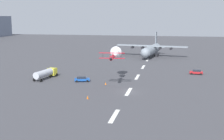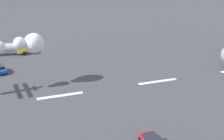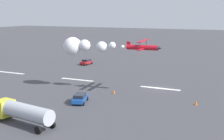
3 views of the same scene
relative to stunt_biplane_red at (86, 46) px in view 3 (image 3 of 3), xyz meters
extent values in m
plane|color=#424247|center=(-13.09, -5.92, -8.18)|extent=(440.00, 440.00, 0.00)
cube|color=white|center=(-13.09, -5.92, -8.18)|extent=(8.00, 0.90, 0.01)
cube|color=white|center=(5.80, -5.92, -8.18)|extent=(8.00, 0.90, 0.01)
cube|color=white|center=(24.70, -5.92, -8.18)|extent=(8.00, 0.90, 0.01)
cylinder|color=red|center=(-10.96, -1.18, 0.19)|extent=(5.71, 1.50, 0.92)
cube|color=red|center=(-11.16, -1.20, 0.04)|extent=(1.37, 6.75, 0.12)
cube|color=red|center=(-11.16, -1.20, 1.40)|extent=(1.37, 6.75, 0.12)
cylinder|color=black|center=(-10.91, -3.53, 0.72)|extent=(0.08, 0.08, 1.36)
cylinder|color=black|center=(-11.40, 1.14, 0.72)|extent=(0.08, 0.08, 1.36)
cube|color=red|center=(-8.43, -0.91, 0.64)|extent=(0.71, 0.17, 1.10)
cube|color=red|center=(-8.43, -0.91, 0.24)|extent=(0.80, 2.05, 0.08)
cone|color=black|center=(-14.11, -1.51, 0.19)|extent=(0.78, 0.85, 0.78)
sphere|color=white|center=(-7.37, -0.65, 0.16)|extent=(0.70, 0.70, 0.70)
sphere|color=white|center=(-5.15, -0.92, 0.33)|extent=(1.30, 1.30, 1.30)
sphere|color=white|center=(-3.28, -0.60, -0.04)|extent=(1.84, 1.84, 1.84)
sphere|color=white|center=(-3.11, -0.55, 0.01)|extent=(2.02, 2.02, 2.02)
sphere|color=white|center=(0.24, 0.03, 0.21)|extent=(2.19, 2.19, 2.19)
sphere|color=white|center=(2.74, 0.38, -0.10)|extent=(3.62, 3.62, 3.62)
cube|color=yellow|center=(1.16, 20.71, -6.58)|extent=(2.55, 2.72, 2.20)
cylinder|color=#B7BCC6|center=(-3.74, 21.50, -6.33)|extent=(7.95, 3.30, 2.10)
cylinder|color=black|center=(-6.56, 23.17, -7.68)|extent=(1.04, 0.47, 1.00)
cylinder|color=black|center=(1.56, 19.43, -7.68)|extent=(1.04, 0.47, 1.00)
cylinder|color=black|center=(-6.95, 20.80, -7.68)|extent=(1.04, 0.47, 1.00)
cube|color=#B21E23|center=(14.08, -24.45, -7.54)|extent=(1.89, 4.24, 0.65)
cube|color=#1E232D|center=(14.08, -24.65, -6.94)|extent=(1.71, 2.55, 0.55)
cylinder|color=black|center=(13.21, -22.96, -7.86)|extent=(0.23, 0.64, 0.64)
cylinder|color=black|center=(13.15, -25.90, -7.86)|extent=(0.23, 0.64, 0.64)
cylinder|color=black|center=(15.01, -23.00, -7.86)|extent=(0.23, 0.64, 0.64)
cylinder|color=black|center=(14.95, -25.94, -7.86)|extent=(0.23, 0.64, 0.64)
cube|color=#194CA5|center=(-4.10, 9.22, -7.54)|extent=(3.08, 4.74, 0.65)
cube|color=#1E232D|center=(-4.16, 9.41, -6.94)|extent=(2.40, 3.02, 0.55)
cylinder|color=black|center=(-2.77, 8.04, -7.86)|extent=(0.41, 0.68, 0.64)
cylinder|color=black|center=(-3.73, 10.96, -7.86)|extent=(0.41, 0.68, 0.64)
cylinder|color=black|center=(-4.48, 7.48, -7.86)|extent=(0.41, 0.68, 0.64)
cylinder|color=black|center=(-5.44, 10.40, -7.86)|extent=(0.41, 0.68, 0.64)
cone|color=orange|center=(-21.54, 2.44, -7.81)|extent=(0.44, 0.44, 0.75)
cone|color=orange|center=(-6.63, 1.54, -7.81)|extent=(0.44, 0.44, 0.75)
camera|label=1|loc=(-84.97, -16.32, 10.69)|focal=47.16mm
camera|label=2|loc=(-1.03, -52.55, 14.28)|focal=47.37mm
camera|label=3|loc=(-30.22, 52.17, 6.41)|focal=50.66mm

